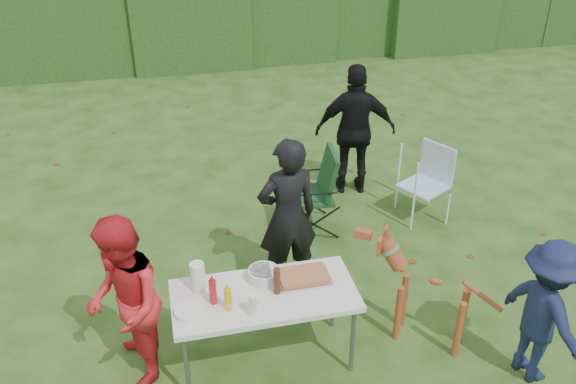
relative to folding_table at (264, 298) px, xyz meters
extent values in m
plane|color=#1E4211|center=(0.12, 0.21, -0.69)|extent=(80.00, 80.00, 0.00)
cube|color=#23471C|center=(0.12, 8.21, 0.16)|extent=(22.00, 1.40, 1.70)
cube|color=silver|center=(0.00, 0.00, 0.03)|extent=(1.50, 0.70, 0.05)
cylinder|color=slate|center=(-0.68, -0.28, -0.34)|extent=(0.04, 0.04, 0.69)
cylinder|color=slate|center=(0.68, -0.28, -0.34)|extent=(0.04, 0.04, 0.69)
cylinder|color=slate|center=(-0.68, 0.28, -0.34)|extent=(0.04, 0.04, 0.69)
cylinder|color=slate|center=(0.68, 0.28, -0.34)|extent=(0.04, 0.04, 0.69)
imported|color=black|center=(0.42, 0.97, 0.13)|extent=(0.64, 0.46, 1.63)
imported|color=red|center=(-1.10, 0.07, 0.08)|extent=(0.65, 0.80, 1.54)
imported|color=black|center=(1.65, 2.64, 0.15)|extent=(1.04, 0.60, 1.66)
imported|color=#151C40|center=(2.16, -0.64, -0.03)|extent=(0.64, 0.93, 1.31)
cube|color=#B7B7BA|center=(0.35, 0.11, 0.06)|extent=(0.45, 0.30, 0.02)
cube|color=#A96B42|center=(0.35, 0.11, 0.09)|extent=(0.40, 0.26, 0.04)
cylinder|color=gold|center=(-0.31, -0.12, 0.15)|extent=(0.06, 0.06, 0.20)
cylinder|color=#B3181D|center=(-0.41, -0.02, 0.16)|extent=(0.06, 0.06, 0.22)
cylinder|color=#47230F|center=(0.10, -0.01, 0.17)|extent=(0.06, 0.06, 0.24)
cylinder|color=white|center=(-0.51, 0.17, 0.18)|extent=(0.12, 0.12, 0.26)
cylinder|color=white|center=(-0.12, -0.22, 0.14)|extent=(0.08, 0.08, 0.18)
cylinder|color=silver|center=(0.03, 0.18, 0.10)|extent=(0.26, 0.26, 0.10)
cylinder|color=white|center=(-0.61, -0.12, 0.08)|extent=(0.24, 0.24, 0.05)
camera|label=1|loc=(-0.67, -3.77, 3.26)|focal=38.00mm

